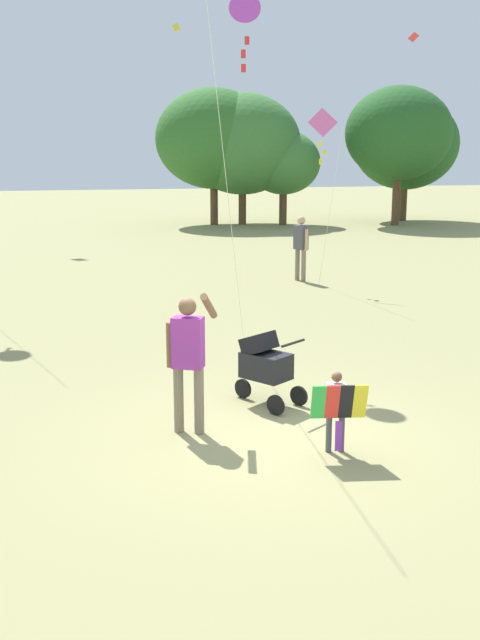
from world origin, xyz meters
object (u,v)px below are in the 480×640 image
(person_red_shirt, at_px, (301,243))
(child_with_butterfly_kite, at_px, (337,405))
(person_adult_flyer, at_px, (188,352))
(kite_adult_black, at_px, (244,15))
(kite_green_novelty, at_px, (323,130))
(stroller, at_px, (265,362))

(person_red_shirt, bearing_deg, child_with_butterfly_kite, -106.29)
(person_adult_flyer, distance_m, kite_adult_black, 6.22)
(kite_green_novelty, bearing_deg, stroller, -114.22)
(person_red_shirt, bearing_deg, kite_adult_black, -116.30)
(stroller, distance_m, person_red_shirt, 10.22)
(child_with_butterfly_kite, height_order, kite_adult_black, kite_adult_black)
(kite_adult_black, height_order, person_red_shirt, kite_adult_black)
(kite_adult_black, xyz_separation_m, person_red_shirt, (3.20, 6.48, -4.59))
(person_adult_flyer, xyz_separation_m, kite_adult_black, (1.68, 3.87, 4.58))
(stroller, height_order, kite_green_novelty, kite_green_novelty)
(person_adult_flyer, bearing_deg, stroller, 33.94)
(kite_green_novelty, bearing_deg, child_with_butterfly_kite, -108.75)
(person_adult_flyer, relative_size, kite_green_novelty, 0.40)
(kite_green_novelty, bearing_deg, person_adult_flyer, -118.25)
(child_with_butterfly_kite, relative_size, kite_adult_black, 0.16)
(stroller, xyz_separation_m, kite_green_novelty, (3.97, 8.82, 3.34))
(child_with_butterfly_kite, relative_size, kite_green_novelty, 0.22)
(stroller, height_order, person_red_shirt, person_red_shirt)
(stroller, distance_m, kite_green_novelty, 10.23)
(kite_green_novelty, xyz_separation_m, person_red_shirt, (-0.30, 0.71, -2.92))
(person_adult_flyer, bearing_deg, person_red_shirt, 64.74)
(stroller, bearing_deg, kite_green_novelty, 65.78)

